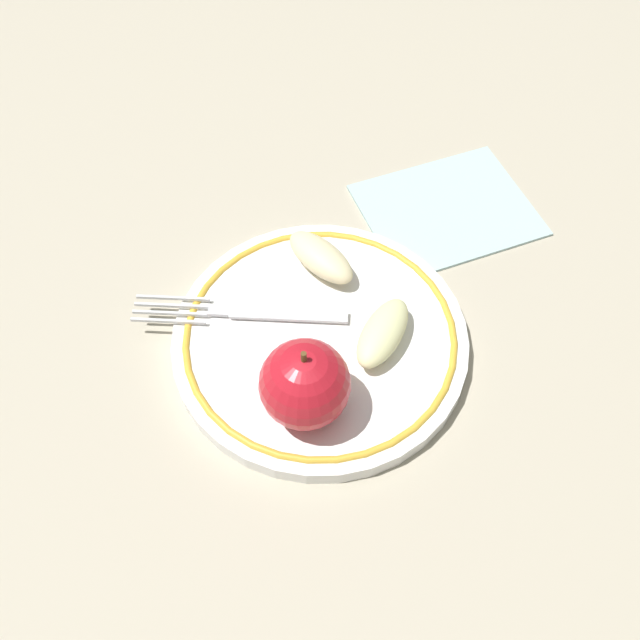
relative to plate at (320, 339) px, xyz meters
The scene contains 7 objects.
ground_plane 0.02m from the plate, 29.14° to the right, with size 2.00×2.00×0.00m, color #B2A791.
plate is the anchor object (origin of this frame).
apple_red_whole 0.08m from the plate, 163.96° to the left, with size 0.07×0.07×0.08m.
apple_slice_front 0.08m from the plate, ahead, with size 0.07×0.03×0.02m, color beige.
apple_slice_back 0.06m from the plate, 104.30° to the right, with size 0.07×0.03×0.02m, color beige.
fork 0.07m from the plate, 65.48° to the left, with size 0.05×0.18×0.00m.
napkin_folded 0.20m from the plate, 45.05° to the right, with size 0.13×0.16×0.01m, color #AAC9CB.
Camera 1 is at (-0.34, 0.05, 0.51)m, focal length 40.00 mm.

